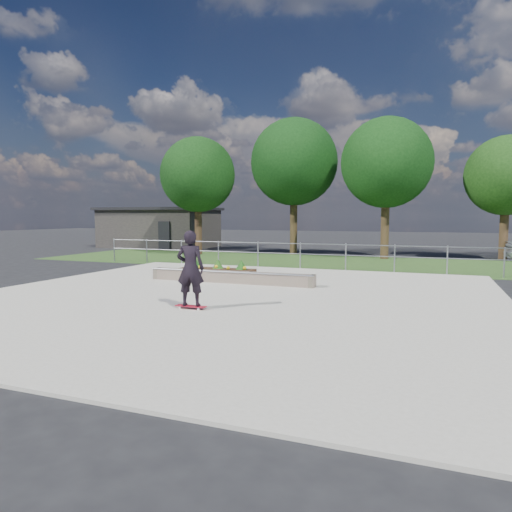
{
  "coord_description": "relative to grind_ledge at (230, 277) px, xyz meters",
  "views": [
    {
      "loc": [
        5.34,
        -11.93,
        2.36
      ],
      "look_at": [
        0.2,
        1.5,
        1.1
      ],
      "focal_mm": 32.0,
      "sensor_mm": 36.0,
      "label": 1
    }
  ],
  "objects": [
    {
      "name": "fence",
      "position": [
        1.09,
        5.15,
        0.51
      ],
      "size": [
        20.06,
        0.06,
        1.2
      ],
      "color": "gray",
      "rests_on": "ground"
    },
    {
      "name": "ground",
      "position": [
        1.09,
        -2.35,
        -0.26
      ],
      "size": [
        120.0,
        120.0,
        0.0
      ],
      "primitive_type": "plane",
      "color": "black",
      "rests_on": "ground"
    },
    {
      "name": "tree_far_left",
      "position": [
        -6.91,
        10.65,
        4.59
      ],
      "size": [
        4.55,
        4.55,
        7.15
      ],
      "color": "#321F14",
      "rests_on": "ground"
    },
    {
      "name": "grind_ledge",
      "position": [
        0.0,
        0.0,
        0.0
      ],
      "size": [
        6.0,
        0.44,
        0.43
      ],
      "color": "#68584D",
      "rests_on": "concrete_slab"
    },
    {
      "name": "tree_mid_left",
      "position": [
        -1.41,
        12.65,
        5.34
      ],
      "size": [
        5.25,
        5.25,
        8.25
      ],
      "color": "#312213",
      "rests_on": "ground"
    },
    {
      "name": "grass_verge",
      "position": [
        1.09,
        8.65,
        -0.25
      ],
      "size": [
        30.0,
        8.0,
        0.02
      ],
      "primitive_type": "cube",
      "color": "#2A491D",
      "rests_on": "ground"
    },
    {
      "name": "concrete_slab",
      "position": [
        1.09,
        -2.35,
        -0.23
      ],
      "size": [
        15.0,
        15.0,
        0.06
      ],
      "primitive_type": "cube",
      "color": "#AEA99B",
      "rests_on": "ground"
    },
    {
      "name": "tree_far_right",
      "position": [
        10.09,
        13.15,
        4.21
      ],
      "size": [
        4.2,
        4.2,
        6.6
      ],
      "color": "#372416",
      "rests_on": "ground"
    },
    {
      "name": "planter_bed",
      "position": [
        -1.35,
        1.65,
        -0.02
      ],
      "size": [
        3.0,
        1.2,
        0.61
      ],
      "color": "black",
      "rests_on": "concrete_slab"
    },
    {
      "name": "skateboarder",
      "position": [
        0.93,
        -4.43,
        0.81
      ],
      "size": [
        0.8,
        0.59,
        1.96
      ],
      "color": "white",
      "rests_on": "concrete_slab"
    },
    {
      "name": "building",
      "position": [
        -12.9,
        15.65,
        1.25
      ],
      "size": [
        8.4,
        5.4,
        3.0
      ],
      "color": "#292725",
      "rests_on": "ground"
    },
    {
      "name": "tree_mid_right",
      "position": [
        4.09,
        11.65,
        4.97
      ],
      "size": [
        4.9,
        4.9,
        7.7
      ],
      "color": "#372616",
      "rests_on": "ground"
    }
  ]
}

